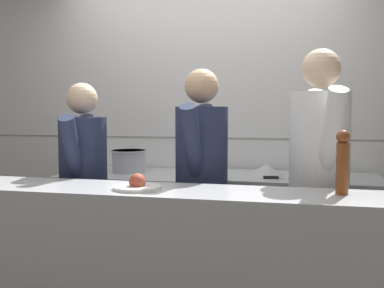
# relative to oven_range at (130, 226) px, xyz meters

# --- Properties ---
(wall_back_tiled) EXTENTS (8.00, 0.06, 2.60)m
(wall_back_tiled) POSITION_rel_oven_range_xyz_m (0.54, 0.40, 0.86)
(wall_back_tiled) COLOR white
(wall_back_tiled) RESTS_ON ground_plane
(oven_range) EXTENTS (1.04, 0.71, 0.88)m
(oven_range) POSITION_rel_oven_range_xyz_m (0.00, 0.00, 0.00)
(oven_range) COLOR #38383D
(oven_range) RESTS_ON ground_plane
(prep_counter) EXTENTS (1.38, 0.65, 0.89)m
(prep_counter) POSITION_rel_oven_range_xyz_m (1.26, -0.00, 0.00)
(prep_counter) COLOR #B7BABF
(prep_counter) RESTS_ON ground_plane
(pass_counter) EXTENTS (3.00, 0.45, 0.97)m
(pass_counter) POSITION_rel_oven_range_xyz_m (0.72, -1.13, 0.04)
(pass_counter) COLOR #B7BABF
(pass_counter) RESTS_ON ground_plane
(stock_pot) EXTENTS (0.29, 0.29, 0.18)m
(stock_pot) POSITION_rel_oven_range_xyz_m (-0.02, 0.04, 0.54)
(stock_pot) COLOR #B7BABF
(stock_pot) RESTS_ON oven_range
(mixing_bowl_steel) EXTENTS (0.29, 0.29, 0.09)m
(mixing_bowl_steel) POSITION_rel_oven_range_xyz_m (1.10, 0.02, 0.50)
(mixing_bowl_steel) COLOR #B7BABF
(mixing_bowl_steel) RESTS_ON prep_counter
(chefs_knife) EXTENTS (0.41, 0.08, 0.02)m
(chefs_knife) POSITION_rel_oven_range_xyz_m (1.26, -0.14, 0.46)
(chefs_knife) COLOR #B7BABF
(chefs_knife) RESTS_ON prep_counter
(plated_dish_main) EXTENTS (0.26, 0.26, 0.09)m
(plated_dish_main) POSITION_rel_oven_range_xyz_m (0.49, -1.16, 0.55)
(plated_dish_main) COLOR white
(plated_dish_main) RESTS_ON pass_counter
(pepper_mill) EXTENTS (0.07, 0.07, 0.33)m
(pepper_mill) POSITION_rel_oven_range_xyz_m (1.54, -1.07, 0.70)
(pepper_mill) COLOR brown
(pepper_mill) RESTS_ON pass_counter
(chef_head_cook) EXTENTS (0.36, 0.69, 1.57)m
(chef_head_cook) POSITION_rel_oven_range_xyz_m (-0.08, -0.65, 0.43)
(chef_head_cook) COLOR black
(chef_head_cook) RESTS_ON ground_plane
(chef_sous) EXTENTS (0.35, 0.72, 1.65)m
(chef_sous) POSITION_rel_oven_range_xyz_m (0.73, -0.61, 0.48)
(chef_sous) COLOR black
(chef_sous) RESTS_ON ground_plane
(chef_line) EXTENTS (0.43, 0.77, 1.76)m
(chef_line) POSITION_rel_oven_range_xyz_m (1.46, -0.61, 0.54)
(chef_line) COLOR black
(chef_line) RESTS_ON ground_plane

